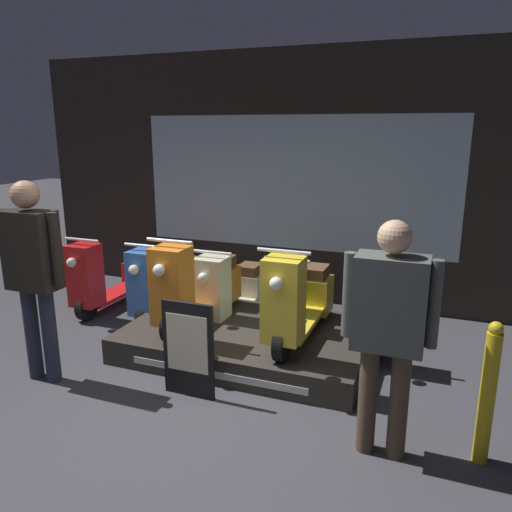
# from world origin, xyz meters

# --- Properties ---
(ground_plane) EXTENTS (30.00, 30.00, 0.00)m
(ground_plane) POSITION_xyz_m (0.00, 0.00, 0.00)
(ground_plane) COLOR #38383D
(shop_wall_back) EXTENTS (7.48, 0.09, 3.20)m
(shop_wall_back) POSITION_xyz_m (0.00, 3.26, 1.60)
(shop_wall_back) COLOR #28231E
(shop_wall_back) RESTS_ON ground_plane
(display_platform) EXTENTS (2.43, 1.57, 0.26)m
(display_platform) POSITION_xyz_m (0.08, 1.47, 0.13)
(display_platform) COLOR #2D2823
(display_platform) RESTS_ON ground_plane
(scooter_display_left) EXTENTS (0.47, 1.55, 1.00)m
(scooter_display_left) POSITION_xyz_m (-0.47, 1.41, 0.64)
(scooter_display_left) COLOR black
(scooter_display_left) RESTS_ON display_platform
(scooter_display_right) EXTENTS (0.47, 1.55, 1.00)m
(scooter_display_right) POSITION_xyz_m (0.63, 1.41, 0.64)
(scooter_display_right) COLOR black
(scooter_display_right) RESTS_ON display_platform
(scooter_backrow_0) EXTENTS (0.47, 1.55, 1.00)m
(scooter_backrow_0) POSITION_xyz_m (-2.05, 2.10, 0.38)
(scooter_backrow_0) COLOR black
(scooter_backrow_0) RESTS_ON ground_plane
(scooter_backrow_1) EXTENTS (0.47, 1.55, 1.00)m
(scooter_backrow_1) POSITION_xyz_m (-1.22, 2.10, 0.38)
(scooter_backrow_1) COLOR black
(scooter_backrow_1) RESTS_ON ground_plane
(scooter_backrow_2) EXTENTS (0.47, 1.55, 1.00)m
(scooter_backrow_2) POSITION_xyz_m (-0.39, 2.10, 0.38)
(scooter_backrow_2) COLOR black
(scooter_backrow_2) RESTS_ON ground_plane
(scooter_backrow_3) EXTENTS (0.47, 1.55, 1.00)m
(scooter_backrow_3) POSITION_xyz_m (0.44, 2.10, 0.38)
(scooter_backrow_3) COLOR black
(scooter_backrow_3) RESTS_ON ground_plane
(scooter_backrow_4) EXTENTS (0.47, 1.55, 1.00)m
(scooter_backrow_4) POSITION_xyz_m (1.27, 2.10, 0.38)
(scooter_backrow_4) COLOR black
(scooter_backrow_4) RESTS_ON ground_plane
(person_left_browsing) EXTENTS (0.61, 0.25, 1.82)m
(person_left_browsing) POSITION_xyz_m (-1.45, 0.27, 1.09)
(person_left_browsing) COLOR #232838
(person_left_browsing) RESTS_ON ground_plane
(person_right_browsing) EXTENTS (0.63, 0.26, 1.68)m
(person_right_browsing) POSITION_xyz_m (1.57, 0.27, 1.01)
(person_right_browsing) COLOR #473828
(person_right_browsing) RESTS_ON ground_plane
(price_sign_board) EXTENTS (0.46, 0.04, 0.85)m
(price_sign_board) POSITION_xyz_m (-0.07, 0.48, 0.43)
(price_sign_board) COLOR black
(price_sign_board) RESTS_ON ground_plane
(street_bollard) EXTENTS (0.10, 0.10, 1.03)m
(street_bollard) POSITION_xyz_m (2.23, 0.42, 0.51)
(street_bollard) COLOR gold
(street_bollard) RESTS_ON ground_plane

